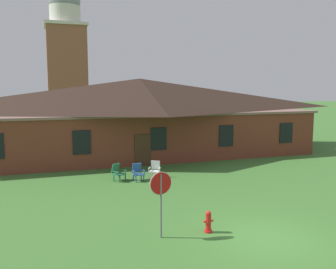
% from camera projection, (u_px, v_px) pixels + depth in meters
% --- Properties ---
extents(ground_plane, '(200.00, 200.00, 0.00)m').
position_uv_depth(ground_plane, '(267.00, 239.00, 12.63)').
color(ground_plane, '#3D702D').
extents(brick_building, '(25.88, 10.40, 5.82)m').
position_uv_depth(brick_building, '(140.00, 115.00, 28.93)').
color(brick_building, brown).
rests_on(brick_building, ground).
extents(dome_tower, '(5.18, 5.18, 18.74)m').
position_uv_depth(dome_tower, '(67.00, 60.00, 46.94)').
color(dome_tower, '#93563D').
rests_on(dome_tower, ground).
extents(stop_sign, '(0.80, 0.15, 2.32)m').
position_uv_depth(stop_sign, '(161.00, 191.00, 12.51)').
color(stop_sign, slate).
rests_on(stop_sign, ground).
extents(lawn_chair_by_porch, '(0.84, 0.87, 0.96)m').
position_uv_depth(lawn_chair_by_porch, '(118.00, 172.00, 20.38)').
color(lawn_chair_by_porch, '#28704C').
rests_on(lawn_chair_by_porch, ground).
extents(lawn_chair_near_door, '(0.68, 0.71, 0.96)m').
position_uv_depth(lawn_chair_near_door, '(138.00, 172.00, 20.42)').
color(lawn_chair_near_door, '#2D5693').
rests_on(lawn_chair_near_door, ground).
extents(lawn_chair_left_end, '(0.82, 0.86, 0.96)m').
position_uv_depth(lawn_chair_left_end, '(155.00, 169.00, 21.09)').
color(lawn_chair_left_end, white).
rests_on(lawn_chair_left_end, ground).
extents(fire_hydrant, '(0.36, 0.28, 0.79)m').
position_uv_depth(fire_hydrant, '(208.00, 222.00, 13.14)').
color(fire_hydrant, red).
rests_on(fire_hydrant, ground).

